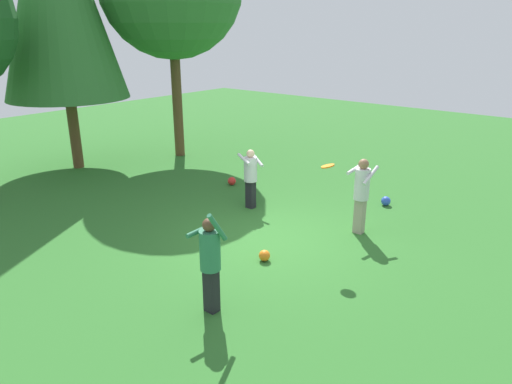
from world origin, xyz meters
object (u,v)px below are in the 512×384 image
Objects in this scene: ball_blue at (386,201)px; ball_red at (232,181)px; person_bystander at (251,174)px; frisbee at (328,166)px; person_catcher at (362,190)px; person_thrower at (210,257)px; ball_orange at (264,256)px.

ball_red is at bearing 107.01° from ball_blue.
frisbee reaches higher than person_bystander.
ball_blue is at bearing -168.75° from person_catcher.
ball_blue is (3.44, 0.18, -1.77)m from frisbee.
ball_red is at bearing 166.48° from person_bystander.
ball_orange is at bearing 17.89° from person_thrower.
person_bystander reaches higher than ball_orange.
frisbee is at bearing -0.00° from person_catcher.
person_catcher reaches higher than ball_red.
frisbee is 5.30m from ball_red.
ball_orange is (-1.09, 0.72, -1.78)m from frisbee.
frisbee is at bearing 0.00° from person_bystander.
ball_red is (1.08, 1.65, -0.81)m from person_bystander.
ball_orange is at bearing -24.96° from person_bystander.
ball_red is (2.11, 4.52, -1.78)m from frisbee.
person_thrower reaches higher than ball_red.
person_bystander is 6.32× the size of ball_blue.
frisbee is 2.21m from ball_orange.
person_bystander is at bearing 37.86° from person_thrower.
ball_red is (0.72, 4.61, -0.93)m from person_catcher.
ball_red is at bearing 49.88° from ball_orange.
ball_orange is 0.94× the size of ball_blue.
person_bystander is 6.39× the size of ball_red.
ball_orange is (-3.20, -3.80, -0.01)m from ball_red.
person_thrower is 7.44× the size of ball_blue.
person_bystander is 3.70m from ball_blue.
person_catcher reaches higher than ball_blue.
ball_blue is (6.49, -0.12, -0.88)m from person_thrower.
person_bystander reaches higher than ball_red.
ball_orange is 4.56m from ball_blue.
person_thrower is 7.94× the size of ball_orange.
person_bystander is at bearing 70.31° from frisbee.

